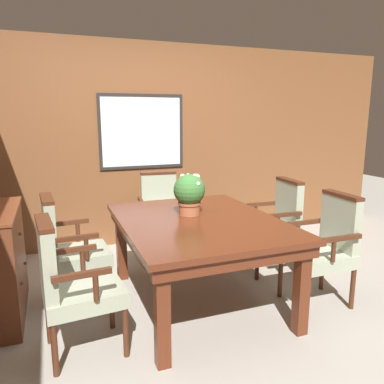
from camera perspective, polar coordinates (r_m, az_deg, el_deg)
The scene contains 9 objects.
ground_plane at distance 3.25m, azimuth 0.30°, elevation -17.65°, with size 14.00×14.00×0.00m, color #A39E93.
wall_back at distance 4.68m, azimuth -8.16°, elevation 7.07°, with size 7.20×0.08×2.45m.
dining_table at distance 3.13m, azimuth 0.98°, elevation -5.76°, with size 1.26×1.62×0.74m.
chair_head_far at distance 4.31m, azimuth -4.74°, elevation -2.90°, with size 0.53×0.55×0.95m.
chair_right_near at distance 3.39m, azimuth 19.66°, elevation -7.61°, with size 0.52×0.50×0.95m.
chair_left_near at distance 2.65m, azimuth -17.92°, elevation -12.96°, with size 0.55×0.53×0.95m.
chair_left_far at distance 3.33m, azimuth -18.37°, elevation -7.86°, with size 0.54×0.52×0.95m.
chair_right_far at distance 3.96m, azimuth 12.69°, elevation -4.44°, with size 0.54×0.52×0.95m.
potted_plant at distance 3.21m, azimuth -0.41°, elevation -0.10°, with size 0.27×0.29×0.36m.
Camera 1 is at (-1.02, -2.64, 1.59)m, focal length 35.00 mm.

